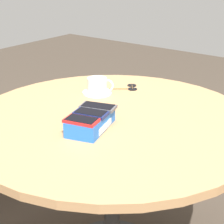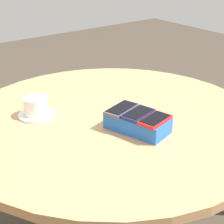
{
  "view_description": "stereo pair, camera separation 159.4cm",
  "coord_description": "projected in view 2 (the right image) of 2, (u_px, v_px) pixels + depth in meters",
  "views": [
    {
      "loc": [
        -1.09,
        -0.83,
        1.3
      ],
      "look_at": [
        0.0,
        0.0,
        0.73
      ],
      "focal_mm": 60.0,
      "sensor_mm": 36.0,
      "label": 1
    },
    {
      "loc": [
        -1.01,
        0.76,
        1.33
      ],
      "look_at": [
        0.0,
        0.0,
        0.73
      ],
      "focal_mm": 60.0,
      "sensor_mm": 36.0,
      "label": 2
    }
  ],
  "objects": [
    {
      "name": "coffee_cup",
      "position": [
        36.0,
        105.0,
        1.4
      ],
      "size": [
        0.09,
        0.12,
        0.07
      ],
      "color": "white",
      "rests_on": "saucer"
    },
    {
      "name": "phone_navy",
      "position": [
        138.0,
        114.0,
        1.28
      ],
      "size": [
        0.09,
        0.13,
        0.01
      ],
      "color": "navy",
      "rests_on": "phone_box"
    },
    {
      "name": "phone_box",
      "position": [
        137.0,
        123.0,
        1.3
      ],
      "size": [
        0.24,
        0.17,
        0.06
      ],
      "color": "blue",
      "rests_on": "round_table"
    },
    {
      "name": "round_table",
      "position": [
        112.0,
        141.0,
        1.45
      ],
      "size": [
        1.15,
        1.15,
        0.71
      ],
      "color": "#2D2D2D",
      "rests_on": "ground_plane"
    },
    {
      "name": "saucer",
      "position": [
        37.0,
        115.0,
        1.41
      ],
      "size": [
        0.14,
        0.14,
        0.01
      ],
      "primitive_type": "cylinder",
      "color": "white",
      "rests_on": "round_table"
    },
    {
      "name": "phone_red",
      "position": [
        155.0,
        120.0,
        1.24
      ],
      "size": [
        0.09,
        0.13,
        0.01
      ],
      "color": "red",
      "rests_on": "phone_box"
    },
    {
      "name": "phone_gray",
      "position": [
        122.0,
        109.0,
        1.32
      ],
      "size": [
        0.1,
        0.15,
        0.01
      ],
      "color": "#515156",
      "rests_on": "phone_box"
    },
    {
      "name": "sunglasses",
      "position": [
        36.0,
        97.0,
        1.57
      ],
      "size": [
        0.14,
        0.12,
        0.01
      ],
      "color": "black",
      "rests_on": "round_table"
    }
  ]
}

